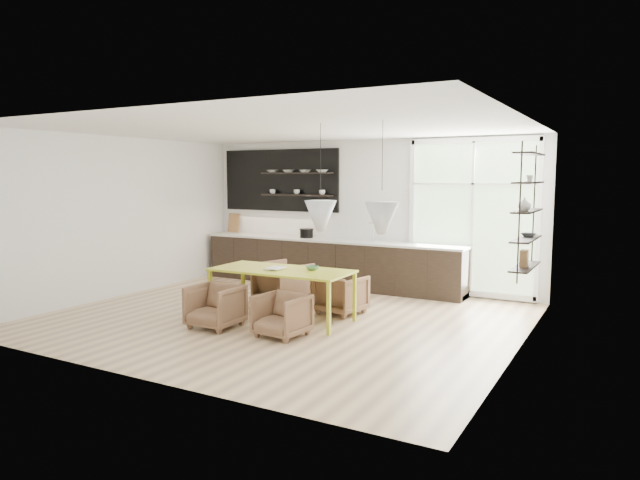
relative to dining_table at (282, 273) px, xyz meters
The scene contains 11 objects.
room 1.49m from the dining_table, 65.69° to the left, with size 7.02×6.01×2.91m.
kitchen_run 2.88m from the dining_table, 104.85° to the left, with size 5.54×0.69×2.75m.
right_shelving 3.67m from the dining_table, 20.87° to the left, with size 0.26×1.22×1.90m.
dining_table is the anchor object (origin of this frame).
armchair_back_left 1.12m from the dining_table, 121.45° to the left, with size 0.79×0.81×0.74m, color brown.
armchair_back_right 1.09m from the dining_table, 52.53° to the left, with size 0.67×0.69×0.63m, color brown.
armchair_front_left 1.12m from the dining_table, 124.82° to the right, with size 0.67×0.69×0.63m, color brown.
armchair_front_right 1.02m from the dining_table, 57.16° to the right, with size 0.63×0.65×0.59m, color brown.
wire_stool 1.31m from the dining_table, behind, with size 0.33×0.33×0.42m.
table_book 0.22m from the dining_table, 165.05° to the right, with size 0.23×0.31×0.03m, color white.
table_bowl 0.48m from the dining_table, 21.61° to the left, with size 0.20×0.20×0.06m, color #47734C.
Camera 1 is at (4.70, -7.28, 2.19)m, focal length 32.00 mm.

